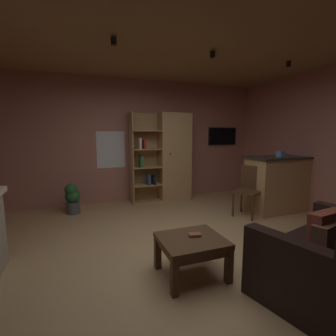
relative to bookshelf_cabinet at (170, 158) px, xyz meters
name	(u,v)px	position (x,y,z in m)	size (l,w,h in m)	color
floor	(179,254)	(-0.82, -2.45, -0.98)	(6.05, 5.38, 0.02)	tan
wall_back	(132,141)	(-0.82, 0.27, 0.37)	(6.17, 0.06, 2.69)	#AD7060
ceiling	(180,28)	(-0.82, -2.45, 1.72)	(6.05, 5.38, 0.02)	#8E6B47
window_pane_back	(111,150)	(-1.30, 0.24, 0.19)	(0.60, 0.01, 0.79)	white
bookshelf_cabinet	(170,158)	(0.00, 0.00, 0.00)	(1.36, 0.41, 1.97)	tan
kitchen_bar_counter	(280,183)	(1.76, -1.50, -0.43)	(1.36, 0.65, 1.08)	tan
tissue_box	(281,154)	(1.62, -1.60, 0.16)	(0.12, 0.12, 0.11)	#598CBF
leather_couch	(334,261)	(0.29, -3.64, -0.67)	(1.65, 1.22, 0.84)	black
coffee_table	(192,246)	(-0.88, -2.93, -0.64)	(0.67, 0.60, 0.42)	#4C331E
table_book_0	(195,235)	(-0.83, -2.90, -0.54)	(0.13, 0.08, 0.03)	brown
dining_chair	(249,187)	(0.98, -1.53, -0.45)	(0.57, 0.57, 0.92)	#4C331E
potted_floor_plant	(72,198)	(-2.11, -0.28, -0.67)	(0.28, 0.30, 0.58)	#4C4C51
wall_mounted_tv	(222,136)	(1.49, 0.21, 0.47)	(0.77, 0.06, 0.43)	black
track_light_spot_1	(114,41)	(-1.50, -2.00, 1.64)	(0.07, 0.07, 0.09)	black
track_light_spot_2	(213,55)	(-0.13, -1.98, 1.64)	(0.07, 0.07, 0.09)	black
track_light_spot_3	(289,64)	(1.26, -1.99, 1.64)	(0.07, 0.07, 0.09)	black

